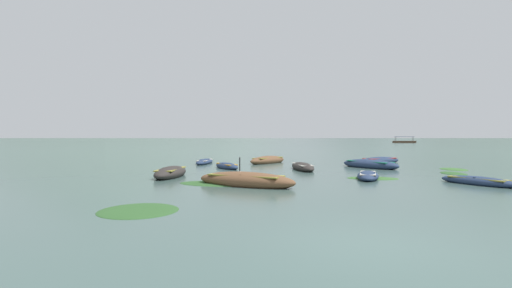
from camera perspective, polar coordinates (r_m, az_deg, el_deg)
ground_plane at (r=1506.95m, az=-0.03°, el=0.95°), size 6000.00×6000.00×0.00m
mountain_0 at (r=2998.21m, az=-32.58°, el=4.48°), size 1279.83×1279.83×381.95m
mountain_1 at (r=2411.28m, az=-22.50°, el=7.53°), size 1778.13×1778.13×556.29m
mountain_2 at (r=2594.67m, az=-5.84°, el=4.29°), size 1147.95×1147.95×299.77m
mountain_3 at (r=2288.56m, az=17.25°, el=3.77°), size 878.20×878.20×226.70m
mountain_4 at (r=3158.33m, az=33.38°, el=6.14°), size 2351.97×2351.97×585.53m
rowboat_0 at (r=29.43m, az=-8.00°, el=-2.71°), size 1.31×4.16×0.46m
rowboat_1 at (r=19.97m, az=-13.07°, el=-4.31°), size 1.51×4.00×0.68m
rowboat_2 at (r=19.32m, az=16.69°, el=-4.70°), size 1.92×3.35×0.46m
rowboat_3 at (r=15.83m, az=-1.72°, el=-5.60°), size 4.64×3.25×0.75m
rowboat_4 at (r=23.86m, az=7.04°, el=-3.50°), size 1.49×4.29×0.57m
rowboat_5 at (r=26.32m, az=16.95°, el=-3.02°), size 3.65×4.56×0.71m
rowboat_6 at (r=24.70m, az=-4.62°, el=-3.41°), size 2.23×3.23×0.48m
rowboat_7 at (r=29.60m, az=1.72°, el=-2.52°), size 3.57×4.21×0.73m
rowboat_8 at (r=18.91m, az=30.78°, el=-4.94°), size 2.44×3.35×0.45m
rowboat_10 at (r=31.15m, az=18.35°, el=-2.45°), size 4.28×3.30×0.64m
ferry_0 at (r=149.76m, az=21.68°, el=0.34°), size 8.38×4.02×2.54m
mooring_buoy at (r=19.01m, az=-2.62°, el=-4.86°), size 0.48×0.48×1.18m
weed_patch_0 at (r=19.55m, az=17.36°, el=-5.07°), size 2.72×1.76×0.14m
weed_patch_1 at (r=27.00m, az=27.95°, el=-3.47°), size 1.51×2.20×0.14m
weed_patch_2 at (r=11.08m, az=-17.70°, el=-9.74°), size 2.60×2.68×0.14m
weed_patch_3 at (r=16.62m, az=-6.07°, el=-6.10°), size 3.86×2.68×0.14m
weed_patch_4 at (r=23.90m, az=27.92°, el=-4.04°), size 1.48×2.37×0.14m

